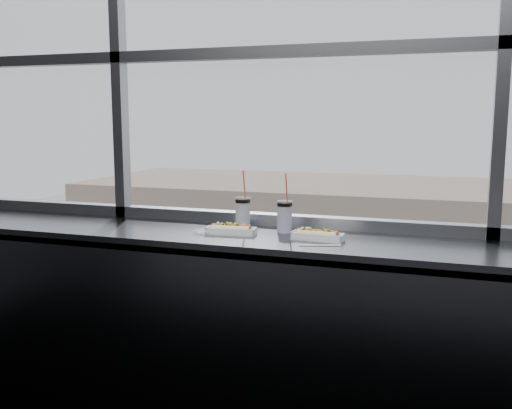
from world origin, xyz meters
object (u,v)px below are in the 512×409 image
(tree_left, at_px, (247,282))
(pedestrian_c, at_px, (506,336))
(hotdog_tray_right, at_px, (317,235))
(soda_cup_right, at_px, (285,215))
(car_far_a, at_px, (239,337))
(hotdog_tray_left, at_px, (231,230))
(soda_cup_left, at_px, (243,211))
(car_near_a, at_px, (98,402))
(wrapper, at_px, (204,231))
(loose_straw, at_px, (320,245))
(pedestrian_a, at_px, (287,324))
(car_far_b, at_px, (490,371))
(pedestrian_b, at_px, (379,323))
(tree_center, at_px, (441,299))

(tree_left, bearing_deg, pedestrian_c, 3.47)
(hotdog_tray_right, bearing_deg, soda_cup_right, 150.35)
(car_far_a, bearing_deg, pedestrian_c, -69.93)
(hotdog_tray_left, relative_size, car_far_a, 0.04)
(soda_cup_left, relative_size, car_near_a, 0.06)
(wrapper, distance_m, car_far_a, 28.09)
(loose_straw, relative_size, pedestrian_a, 0.09)
(soda_cup_left, bearing_deg, loose_straw, -31.17)
(loose_straw, distance_m, pedestrian_a, 30.38)
(car_far_b, bearing_deg, pedestrian_a, 68.22)
(hotdog_tray_right, bearing_deg, hotdog_tray_left, -174.78)
(hotdog_tray_left, distance_m, hotdog_tray_right, 0.43)
(pedestrian_b, bearing_deg, loose_straw, 95.33)
(soda_cup_left, height_order, car_far_a, soda_cup_left)
(hotdog_tray_left, bearing_deg, wrapper, -175.61)
(car_near_a, bearing_deg, car_far_b, -65.38)
(car_far_b, bearing_deg, hotdog_tray_left, 165.65)
(car_near_a, bearing_deg, soda_cup_right, -144.85)
(soda_cup_right, xyz_separation_m, tree_left, (-10.19, 28.17, -9.17))
(hotdog_tray_right, distance_m, pedestrian_b, 31.50)
(hotdog_tray_right, relative_size, soda_cup_right, 0.83)
(soda_cup_left, height_order, pedestrian_b, soda_cup_left)
(hotdog_tray_left, bearing_deg, car_far_b, 77.13)
(hotdog_tray_right, height_order, pedestrian_c, hotdog_tray_right)
(hotdog_tray_right, distance_m, loose_straw, 0.13)
(pedestrian_b, bearing_deg, wrapper, 94.17)
(pedestrian_b, height_order, pedestrian_a, pedestrian_a)
(tree_left, xyz_separation_m, tree_center, (10.99, 0.00, 0.07))
(wrapper, height_order, car_far_b, wrapper)
(tree_center, bearing_deg, tree_left, 180.00)
(hotdog_tray_right, relative_size, car_near_a, 0.04)
(car_far_a, xyz_separation_m, tree_center, (10.01, 4.00, 1.89))
(hotdog_tray_right, height_order, soda_cup_right, soda_cup_right)
(pedestrian_c, relative_size, pedestrian_a, 0.98)
(pedestrian_c, bearing_deg, wrapper, 81.12)
(hotdog_tray_right, bearing_deg, tree_center, 93.35)
(hotdog_tray_right, xyz_separation_m, car_far_b, (2.89, 24.30, -10.98))
(hotdog_tray_left, bearing_deg, soda_cup_left, 85.37)
(pedestrian_c, bearing_deg, tree_left, 3.47)
(pedestrian_a, bearing_deg, tree_left, -112.41)
(pedestrian_b, distance_m, tree_left, 8.01)
(soda_cup_right, distance_m, car_near_a, 23.30)
(soda_cup_left, distance_m, tree_center, 29.59)
(car_far_b, bearing_deg, wrapper, 165.34)
(wrapper, distance_m, car_near_a, 23.19)
(soda_cup_right, relative_size, pedestrian_c, 0.14)
(tree_left, bearing_deg, pedestrian_b, 7.71)
(loose_straw, height_order, pedestrian_b, loose_straw)
(car_far_b, distance_m, car_far_a, 12.31)
(pedestrian_a, bearing_deg, car_near_a, -25.09)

